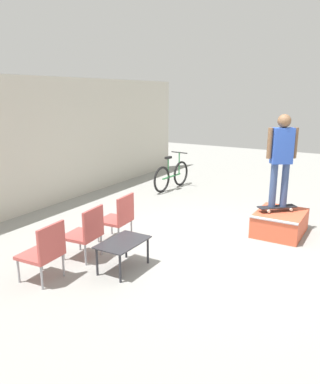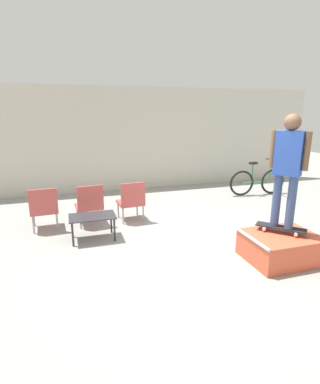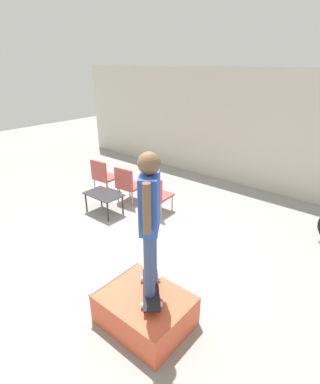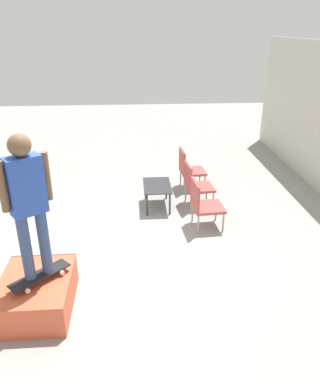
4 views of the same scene
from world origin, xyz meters
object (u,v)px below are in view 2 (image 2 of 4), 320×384
Objects in this scene: skateboard_on_ramp at (281,227)px; person_skater at (288,163)px; patio_chair_right at (131,200)px; coffee_table at (92,219)px; bicycle at (257,182)px; patio_chair_center at (90,203)px; skate_ramp_box at (281,247)px; patio_chair_left at (44,207)px.

person_skater is at bearing 19.92° from skateboard_on_ramp.
person_skater is 3.22m from patio_chair_right.
coffee_table is (-2.81, 1.60, -0.11)m from skateboard_on_ramp.
patio_chair_right is at bearing 176.01° from skateboard_on_ramp.
coffee_table is 5.06m from bicycle.
person_skater reaches higher than patio_chair_center.
skateboard_on_ramp is at bearing 134.49° from patio_chair_center.
patio_chair_right is at bearing 128.04° from skate_ramp_box.
person_skater is 1.99× the size of patio_chair_right.
person_skater is 4.49m from patio_chair_left.
bicycle reaches higher than patio_chair_left.
patio_chair_center reaches higher than skateboard_on_ramp.
bicycle is (5.60, 1.05, -0.09)m from patio_chair_left.
skateboard_on_ramp is 3.90m from bicycle.
bicycle is (1.92, 3.39, -0.13)m from skateboard_on_ramp.
skateboard_on_ramp is 3.24m from coffee_table.
patio_chair_center is at bearing -4.41° from patio_chair_right.
person_skater reaches higher than coffee_table.
patio_chair_left reaches higher than skate_ramp_box.
bicycle reaches higher than skate_ramp_box.
patio_chair_left and patio_chair_center have the same top height.
patio_chair_center is at bearing -173.37° from skateboard_on_ramp.
patio_chair_left is 0.88m from patio_chair_center.
patio_chair_left is 0.52× the size of bicycle.
person_skater is (0.03, 0.08, 1.34)m from skate_ramp_box.
person_skater reaches higher than skate_ramp_box.
person_skater is 1.04× the size of bicycle.
patio_chair_left is (-3.65, 2.42, 0.26)m from skate_ramp_box.
patio_chair_left is (-0.87, 0.74, 0.08)m from coffee_table.
patio_chair_left is at bearing -157.58° from person_skater.
skateboard_on_ramp is 3.03m from patio_chair_right.
coffee_table is at bearing 35.45° from patio_chair_right.
bicycle is (1.96, 3.48, 0.17)m from skate_ramp_box.
person_skater reaches higher than patio_chair_left.
skate_ramp_box is at bearing -31.28° from coffee_table.
patio_chair_right is at bearing 174.33° from patio_chair_center.
skate_ramp_box is at bearing -65.42° from skateboard_on_ramp.
person_skater is at bearing 125.14° from patio_chair_right.
patio_chair_left is at bearing -4.39° from patio_chair_right.
bicycle is (4.74, 1.79, -0.01)m from coffee_table.
patio_chair_center is (-2.80, 2.34, -0.03)m from skateboard_on_ramp.
patio_chair_center is 0.52× the size of bicycle.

